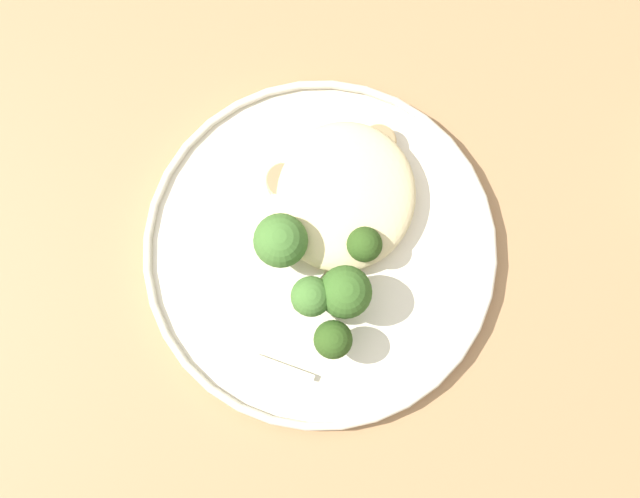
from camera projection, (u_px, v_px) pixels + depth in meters
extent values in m
plane|color=#2D2B28|center=(299.00, 296.00, 1.43)|extent=(6.00, 6.00, 0.00)
cube|color=#9E754C|center=(279.00, 218.00, 0.71)|extent=(1.40, 1.00, 0.04)
cylinder|color=beige|center=(320.00, 252.00, 0.68)|extent=(0.29, 0.29, 0.01)
torus|color=beige|center=(320.00, 250.00, 0.68)|extent=(0.29, 0.29, 0.01)
ellipsoid|color=beige|center=(343.00, 196.00, 0.67)|extent=(0.13, 0.12, 0.03)
cylinder|color=#DBB77A|center=(378.00, 143.00, 0.68)|extent=(0.03, 0.03, 0.01)
cylinder|color=#8E774F|center=(379.00, 141.00, 0.68)|extent=(0.03, 0.03, 0.00)
cylinder|color=beige|center=(314.00, 204.00, 0.67)|extent=(0.03, 0.03, 0.01)
cylinder|color=#988766|center=(314.00, 202.00, 0.67)|extent=(0.03, 0.03, 0.00)
cylinder|color=beige|center=(346.00, 188.00, 0.68)|extent=(0.03, 0.03, 0.01)
cylinder|color=#988766|center=(346.00, 186.00, 0.67)|extent=(0.02, 0.02, 0.00)
cylinder|color=#DBB77A|center=(283.00, 182.00, 0.68)|extent=(0.03, 0.03, 0.02)
cylinder|color=#8E774F|center=(282.00, 179.00, 0.67)|extent=(0.03, 0.03, 0.00)
cylinder|color=#7A994C|center=(311.00, 299.00, 0.66)|extent=(0.01, 0.01, 0.03)
sphere|color=#42702D|center=(311.00, 296.00, 0.63)|extent=(0.03, 0.03, 0.03)
cylinder|color=#89A356|center=(282.00, 245.00, 0.67)|extent=(0.02, 0.02, 0.02)
sphere|color=#42702D|center=(281.00, 241.00, 0.65)|extent=(0.04, 0.04, 0.04)
cylinder|color=#7A994C|center=(344.00, 295.00, 0.66)|extent=(0.02, 0.02, 0.02)
sphere|color=#386023|center=(345.00, 292.00, 0.64)|extent=(0.04, 0.04, 0.04)
cylinder|color=#89A356|center=(333.00, 341.00, 0.66)|extent=(0.02, 0.02, 0.02)
sphere|color=#2D4C19|center=(333.00, 340.00, 0.64)|extent=(0.03, 0.03, 0.03)
cylinder|color=#89A356|center=(363.00, 248.00, 0.67)|extent=(0.01, 0.01, 0.02)
sphere|color=#2D4C19|center=(365.00, 244.00, 0.65)|extent=(0.03, 0.03, 0.03)
cube|color=silver|center=(284.00, 367.00, 0.66)|extent=(0.01, 0.05, 0.00)
cube|color=silver|center=(307.00, 289.00, 0.67)|extent=(0.04, 0.02, 0.00)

